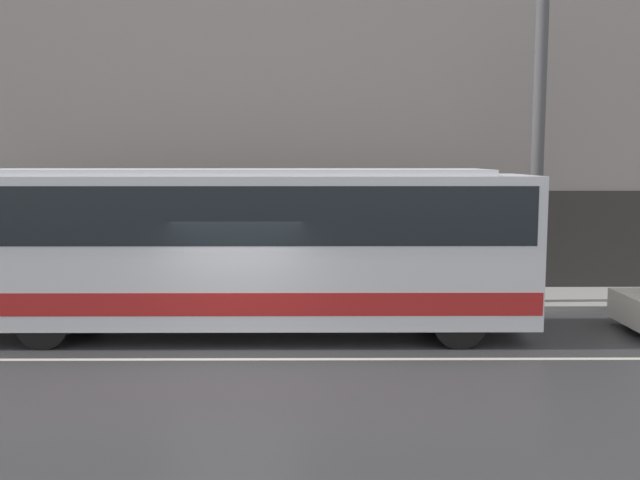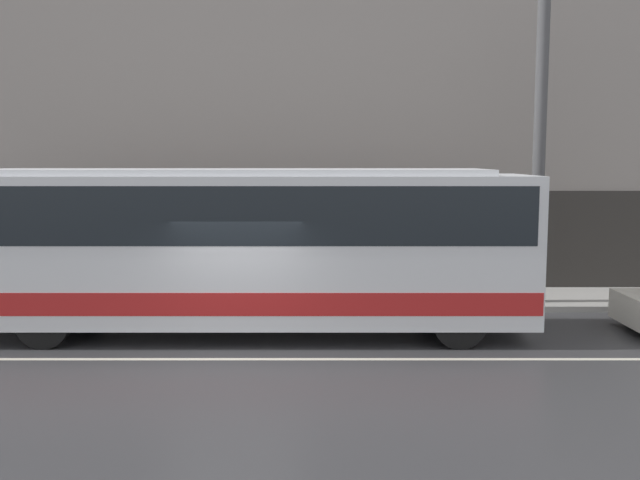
{
  "view_description": "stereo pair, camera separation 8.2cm",
  "coord_description": "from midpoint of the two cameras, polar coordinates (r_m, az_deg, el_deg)",
  "views": [
    {
      "loc": [
        1.5,
        -12.79,
        3.71
      ],
      "look_at": [
        1.59,
        1.89,
        2.0
      ],
      "focal_mm": 40.0,
      "sensor_mm": 36.0,
      "label": 1
    },
    {
      "loc": [
        1.58,
        -12.79,
        3.71
      ],
      "look_at": [
        1.59,
        1.89,
        2.0
      ],
      "focal_mm": 40.0,
      "sensor_mm": 36.0,
      "label": 2
    }
  ],
  "objects": [
    {
      "name": "building_facade",
      "position": [
        19.76,
        -4.97,
        13.85
      ],
      "size": [
        60.0,
        0.35,
        12.81
      ],
      "color": "gray",
      "rests_on": "ground_plane"
    },
    {
      "name": "sidewalk",
      "position": [
        18.52,
        -5.14,
        -4.71
      ],
      "size": [
        60.0,
        2.61,
        0.14
      ],
      "color": "#A09E99",
      "rests_on": "ground_plane"
    },
    {
      "name": "lane_stripe",
      "position": [
        13.4,
        -7.04,
        -9.45
      ],
      "size": [
        54.0,
        0.14,
        0.01
      ],
      "color": "beige",
      "rests_on": "ground_plane"
    },
    {
      "name": "transit_bus",
      "position": [
        14.88,
        -6.85,
        -0.18
      ],
      "size": [
        12.11,
        2.57,
        3.47
      ],
      "color": "silver",
      "rests_on": "ground_plane"
    },
    {
      "name": "ground_plane",
      "position": [
        13.4,
        -7.04,
        -9.47
      ],
      "size": [
        60.0,
        60.0,
        0.0
      ],
      "primitive_type": "plane",
      "color": "#38383A"
    },
    {
      "name": "utility_pole_near",
      "position": [
        18.24,
        16.9,
        6.7
      ],
      "size": [
        0.3,
        0.3,
        7.35
      ],
      "color": "#4C4C4F",
      "rests_on": "sidewalk"
    }
  ]
}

